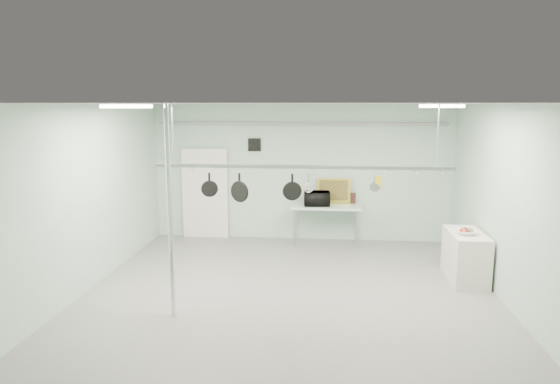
# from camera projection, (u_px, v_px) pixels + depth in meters

# --- Properties ---
(floor) EXTENTS (8.00, 8.00, 0.00)m
(floor) POSITION_uv_depth(u_px,v_px,m) (287.00, 303.00, 8.09)
(floor) COLOR gray
(floor) RESTS_ON ground
(ceiling) EXTENTS (7.00, 8.00, 0.02)m
(ceiling) POSITION_uv_depth(u_px,v_px,m) (288.00, 104.00, 7.53)
(ceiling) COLOR silver
(ceiling) RESTS_ON back_wall
(back_wall) EXTENTS (7.00, 0.02, 3.20)m
(back_wall) POSITION_uv_depth(u_px,v_px,m) (301.00, 173.00, 11.72)
(back_wall) COLOR #ADCFBB
(back_wall) RESTS_ON floor
(right_wall) EXTENTS (0.02, 8.00, 3.20)m
(right_wall) POSITION_uv_depth(u_px,v_px,m) (519.00, 212.00, 7.49)
(right_wall) COLOR #ADCFBB
(right_wall) RESTS_ON floor
(door) EXTENTS (1.10, 0.10, 2.20)m
(door) POSITION_uv_depth(u_px,v_px,m) (205.00, 194.00, 11.98)
(door) COLOR silver
(door) RESTS_ON floor
(wall_vent) EXTENTS (0.30, 0.04, 0.30)m
(wall_vent) POSITION_uv_depth(u_px,v_px,m) (254.00, 145.00, 11.69)
(wall_vent) COLOR black
(wall_vent) RESTS_ON back_wall
(conduit_pipe) EXTENTS (6.60, 0.07, 0.07)m
(conduit_pipe) POSITION_uv_depth(u_px,v_px,m) (301.00, 124.00, 11.43)
(conduit_pipe) COLOR gray
(conduit_pipe) RESTS_ON back_wall
(chrome_pole) EXTENTS (0.08, 0.08, 3.20)m
(chrome_pole) POSITION_uv_depth(u_px,v_px,m) (170.00, 213.00, 7.38)
(chrome_pole) COLOR silver
(chrome_pole) RESTS_ON floor
(prep_table) EXTENTS (1.60, 0.70, 0.91)m
(prep_table) POSITION_uv_depth(u_px,v_px,m) (326.00, 208.00, 11.42)
(prep_table) COLOR silver
(prep_table) RESTS_ON floor
(side_cabinet) EXTENTS (0.60, 1.20, 0.90)m
(side_cabinet) POSITION_uv_depth(u_px,v_px,m) (466.00, 256.00, 9.09)
(side_cabinet) COLOR beige
(side_cabinet) RESTS_ON floor
(pot_rack) EXTENTS (4.80, 0.06, 1.00)m
(pot_rack) POSITION_uv_depth(u_px,v_px,m) (302.00, 165.00, 7.98)
(pot_rack) COLOR #B7B7BC
(pot_rack) RESTS_ON ceiling
(light_panel_left) EXTENTS (0.65, 0.30, 0.05)m
(light_panel_left) POSITION_uv_depth(u_px,v_px,m) (126.00, 106.00, 6.96)
(light_panel_left) COLOR white
(light_panel_left) RESTS_ON ceiling
(light_panel_right) EXTENTS (0.65, 0.30, 0.05)m
(light_panel_right) POSITION_uv_depth(u_px,v_px,m) (442.00, 106.00, 7.90)
(light_panel_right) COLOR white
(light_panel_right) RESTS_ON ceiling
(microwave) EXTENTS (0.61, 0.44, 0.32)m
(microwave) POSITION_uv_depth(u_px,v_px,m) (317.00, 199.00, 11.37)
(microwave) COLOR black
(microwave) RESTS_ON prep_table
(coffee_canister) EXTENTS (0.20, 0.20, 0.19)m
(coffee_canister) POSITION_uv_depth(u_px,v_px,m) (323.00, 202.00, 11.35)
(coffee_canister) COLOR silver
(coffee_canister) RESTS_ON prep_table
(painting_large) EXTENTS (0.79, 0.17, 0.58)m
(painting_large) POSITION_uv_depth(u_px,v_px,m) (333.00, 191.00, 11.63)
(painting_large) COLOR gold
(painting_large) RESTS_ON prep_table
(painting_small) EXTENTS (0.30, 0.10, 0.25)m
(painting_small) POSITION_uv_depth(u_px,v_px,m) (349.00, 198.00, 11.63)
(painting_small) COLOR black
(painting_small) RESTS_ON prep_table
(fruit_bowl) EXTENTS (0.35, 0.35, 0.08)m
(fruit_bowl) POSITION_uv_depth(u_px,v_px,m) (467.00, 232.00, 8.87)
(fruit_bowl) COLOR white
(fruit_bowl) RESTS_ON side_cabinet
(skillet_left) EXTENTS (0.28, 0.12, 0.38)m
(skillet_left) POSITION_uv_depth(u_px,v_px,m) (209.00, 184.00, 8.17)
(skillet_left) COLOR black
(skillet_left) RESTS_ON pot_rack
(skillet_mid) EXTENTS (0.34, 0.22, 0.47)m
(skillet_mid) POSITION_uv_depth(u_px,v_px,m) (239.00, 188.00, 8.14)
(skillet_mid) COLOR black
(skillet_mid) RESTS_ON pot_rack
(skillet_right) EXTENTS (0.31, 0.12, 0.43)m
(skillet_right) POSITION_uv_depth(u_px,v_px,m) (292.00, 187.00, 8.05)
(skillet_right) COLOR black
(skillet_right) RESTS_ON pot_rack
(whisk) EXTENTS (0.20, 0.20, 0.30)m
(whisk) POSITION_uv_depth(u_px,v_px,m) (308.00, 183.00, 8.02)
(whisk) COLOR #ADACB1
(whisk) RESTS_ON pot_rack
(grater) EXTENTS (0.10, 0.04, 0.24)m
(grater) POSITION_uv_depth(u_px,v_px,m) (378.00, 182.00, 7.91)
(grater) COLOR gold
(grater) RESTS_ON pot_rack
(saucepan) EXTENTS (0.17, 0.14, 0.26)m
(saucepan) POSITION_uv_depth(u_px,v_px,m) (374.00, 183.00, 7.92)
(saucepan) COLOR #A5A5A9
(saucepan) RESTS_ON pot_rack
(fruit_cluster) EXTENTS (0.24, 0.24, 0.09)m
(fruit_cluster) POSITION_uv_depth(u_px,v_px,m) (467.00, 230.00, 8.86)
(fruit_cluster) COLOR #A20E21
(fruit_cluster) RESTS_ON fruit_bowl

